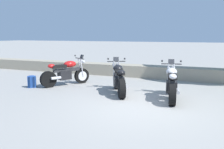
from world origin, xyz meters
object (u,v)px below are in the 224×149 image
motorcycle_red_near_left (66,73)px  motorcycle_black_centre (119,79)px  motorcycle_silver_far_right (172,84)px  rider_backpack (32,81)px

motorcycle_red_near_left → motorcycle_black_centre: same height
motorcycle_red_near_left → motorcycle_silver_far_right: size_ratio=0.90×
motorcycle_red_near_left → motorcycle_silver_far_right: 4.24m
motorcycle_red_near_left → rider_backpack: size_ratio=3.92×
motorcycle_red_near_left → motorcycle_black_centre: size_ratio=0.98×
motorcycle_black_centre → rider_backpack: size_ratio=4.01×
motorcycle_black_centre → motorcycle_silver_far_right: 1.80m
motorcycle_silver_far_right → motorcycle_black_centre: bearing=176.6°
motorcycle_silver_far_right → rider_backpack: size_ratio=4.36×
motorcycle_red_near_left → motorcycle_silver_far_right: (4.20, -0.58, 0.00)m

